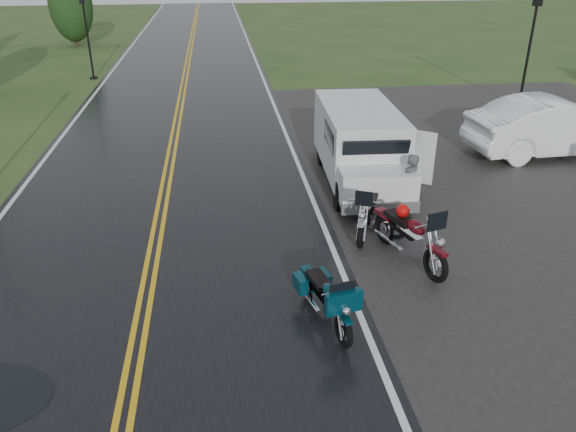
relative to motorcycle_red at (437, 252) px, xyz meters
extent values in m
plane|color=#2D471E|center=(-5.47, -0.71, -0.70)|extent=(120.00, 120.00, 0.00)
cube|color=black|center=(-5.47, 9.29, -0.68)|extent=(8.00, 100.00, 0.04)
cube|color=black|center=(5.53, 4.29, -0.68)|extent=(14.00, 24.00, 0.03)
imported|color=#46474B|center=(0.41, 2.95, 0.08)|extent=(0.68, 0.64, 1.56)
imported|color=white|center=(6.27, 6.70, 0.17)|extent=(5.40, 2.13, 1.75)
camera|label=1|loc=(-3.95, -8.77, 5.20)|focal=35.00mm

